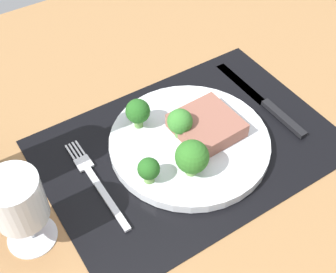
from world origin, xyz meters
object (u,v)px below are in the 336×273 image
at_px(plate, 189,142).
at_px(wine_glass, 18,204).
at_px(steak, 206,125).
at_px(fork, 96,182).
at_px(knife, 266,103).

bearing_deg(plate, wine_glass, -176.15).
bearing_deg(plate, steak, 3.37).
xyz_separation_m(fork, wine_glass, (-0.12, -0.03, 0.08)).
relative_size(steak, wine_glass, 0.77).
bearing_deg(fork, steak, -4.77).
xyz_separation_m(plate, steak, (0.03, 0.00, 0.02)).
xyz_separation_m(knife, wine_glass, (-0.45, -0.02, 0.08)).
distance_m(steak, fork, 0.20).
xyz_separation_m(steak, fork, (-0.19, 0.01, -0.03)).
height_order(plate, wine_glass, wine_glass).
height_order(fork, knife, knife).
xyz_separation_m(fork, knife, (0.33, -0.01, 0.00)).
height_order(knife, wine_glass, wine_glass).
bearing_deg(plate, knife, 1.79).
bearing_deg(steak, plate, -176.63).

